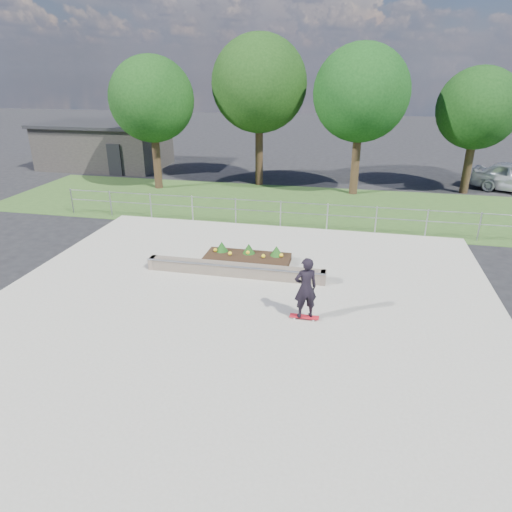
# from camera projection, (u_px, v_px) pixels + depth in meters

# --- Properties ---
(ground) EXTENTS (120.00, 120.00, 0.00)m
(ground) POSITION_uv_depth(u_px,v_px,m) (238.00, 310.00, 13.10)
(ground) COLOR black
(ground) RESTS_ON ground
(grass_verge) EXTENTS (30.00, 8.00, 0.02)m
(grass_verge) POSITION_uv_depth(u_px,v_px,m) (291.00, 205.00, 23.03)
(grass_verge) COLOR #2A471C
(grass_verge) RESTS_ON ground
(concrete_slab) EXTENTS (15.00, 15.00, 0.06)m
(concrete_slab) POSITION_uv_depth(u_px,v_px,m) (238.00, 309.00, 13.09)
(concrete_slab) COLOR gray
(concrete_slab) RESTS_ON ground
(fence) EXTENTS (20.06, 0.06, 1.20)m
(fence) POSITION_uv_depth(u_px,v_px,m) (281.00, 211.00, 19.58)
(fence) COLOR gray
(fence) RESTS_ON ground
(building) EXTENTS (8.40, 5.40, 3.00)m
(building) POSITION_uv_depth(u_px,v_px,m) (105.00, 145.00, 31.48)
(building) COLOR #282623
(building) RESTS_ON ground
(tree_far_left) EXTENTS (4.55, 4.55, 7.15)m
(tree_far_left) POSITION_uv_depth(u_px,v_px,m) (152.00, 100.00, 24.53)
(tree_far_left) COLOR black
(tree_far_left) RESTS_ON ground
(tree_mid_left) EXTENTS (5.25, 5.25, 8.25)m
(tree_mid_left) POSITION_uv_depth(u_px,v_px,m) (259.00, 84.00, 24.99)
(tree_mid_left) COLOR black
(tree_mid_left) RESTS_ON ground
(tree_mid_right) EXTENTS (4.90, 4.90, 7.70)m
(tree_mid_right) POSITION_uv_depth(u_px,v_px,m) (361.00, 93.00, 23.16)
(tree_mid_right) COLOR #302013
(tree_mid_right) RESTS_ON ground
(tree_far_right) EXTENTS (4.20, 4.20, 6.60)m
(tree_far_right) POSITION_uv_depth(u_px,v_px,m) (478.00, 109.00, 23.65)
(tree_far_right) COLOR black
(tree_far_right) RESTS_ON ground
(grind_ledge) EXTENTS (6.00, 0.44, 0.43)m
(grind_ledge) POSITION_uv_depth(u_px,v_px,m) (235.00, 270.00, 15.09)
(grind_ledge) COLOR brown
(grind_ledge) RESTS_ON concrete_slab
(planter_bed) EXTENTS (3.00, 1.20, 0.61)m
(planter_bed) POSITION_uv_depth(u_px,v_px,m) (248.00, 257.00, 16.14)
(planter_bed) COLOR black
(planter_bed) RESTS_ON concrete_slab
(skateboarder) EXTENTS (0.80, 0.63, 1.82)m
(skateboarder) POSITION_uv_depth(u_px,v_px,m) (306.00, 288.00, 12.17)
(skateboarder) COLOR white
(skateboarder) RESTS_ON concrete_slab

